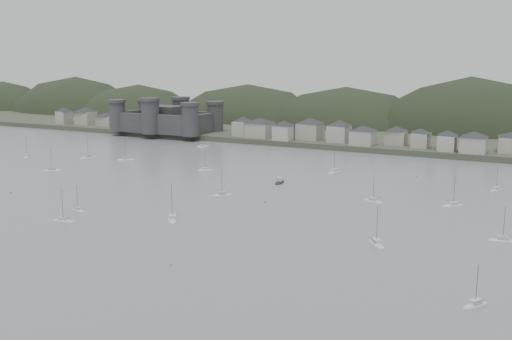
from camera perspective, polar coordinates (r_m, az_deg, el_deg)
The scene contains 8 objects.
ground at distance 148.63m, azimuth -13.70°, elevation -7.10°, with size 900.00×900.00×0.00m, color slate.
far_shore_land at distance 413.58m, azimuth 14.39°, elevation 4.46°, with size 900.00×250.00×3.00m, color #383D2D.
forested_ridge at distance 389.35m, azimuth 14.11°, elevation 2.20°, with size 851.55×103.94×102.57m.
castle at distance 358.55m, azimuth -9.24°, elevation 5.25°, with size 66.00×43.00×20.00m.
waterfront_town at distance 294.17m, azimuth 18.92°, elevation 3.16°, with size 451.48×28.46×12.92m.
moored_fleet at distance 207.22m, azimuth -5.10°, elevation -1.69°, with size 260.28×176.95×13.22m.
motor_launch_far at distance 213.33m, azimuth 2.45°, elevation -1.27°, with size 3.67×8.10×3.87m.
mooring_buoys at distance 200.47m, azimuth -2.01°, elevation -2.09°, with size 169.83×129.30×0.70m.
Camera 1 is at (94.88, -105.19, 44.98)m, focal length 38.78 mm.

